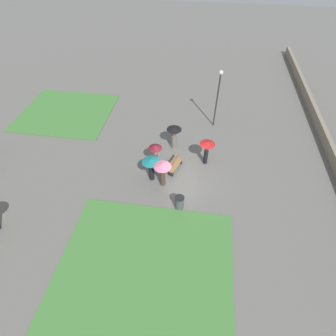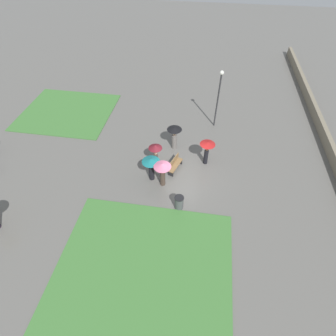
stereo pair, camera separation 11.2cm
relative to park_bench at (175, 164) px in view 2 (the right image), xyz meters
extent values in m
plane|color=#66635E|center=(-0.49, -0.60, -0.46)|extent=(90.00, 90.00, 0.00)
cube|color=#427A38|center=(-8.08, 0.59, -0.43)|extent=(9.16, 9.07, 0.06)
cube|color=#427A38|center=(5.63, 10.55, -0.43)|extent=(6.94, 7.91, 0.06)
cube|color=brown|center=(-0.02, -0.07, -0.04)|extent=(1.64, 0.92, 0.05)
cube|color=brown|center=(0.04, 0.10, 0.21)|extent=(1.51, 0.57, 0.45)
cube|color=#232326|center=(-0.68, 0.16, -0.26)|extent=(0.20, 0.38, 0.40)
cube|color=#232326|center=(0.63, -0.29, -0.26)|extent=(0.20, 0.38, 0.40)
cylinder|color=#2D2D30|center=(5.68, -2.60, 1.79)|extent=(0.12, 0.12, 4.50)
sphere|color=white|center=(5.68, -2.60, 4.20)|extent=(0.32, 0.32, 0.32)
cylinder|color=#4C4C51|center=(-3.25, -0.73, 0.00)|extent=(0.54, 0.54, 0.93)
cylinder|color=black|center=(-3.25, -0.73, 0.48)|extent=(0.58, 0.58, 0.03)
cylinder|color=#47382D|center=(-1.52, 0.58, 0.09)|extent=(0.48, 0.48, 1.11)
sphere|color=beige|center=(-1.52, 0.58, 0.75)|extent=(0.22, 0.22, 0.22)
cylinder|color=#4C4C4F|center=(-1.52, 0.58, 1.04)|extent=(0.02, 0.02, 0.35)
cone|color=pink|center=(-1.52, 0.58, 1.33)|extent=(1.13, 1.13, 0.23)
cylinder|color=slate|center=(2.31, 0.35, 0.12)|extent=(0.49, 0.49, 1.16)
sphere|color=tan|center=(2.31, 0.35, 0.81)|extent=(0.21, 0.21, 0.21)
cylinder|color=#4C4C4F|center=(2.31, 0.35, 1.09)|extent=(0.02, 0.02, 0.35)
cone|color=black|center=(2.31, 0.35, 1.35)|extent=(1.09, 1.09, 0.18)
cylinder|color=black|center=(-1.13, 1.40, 0.06)|extent=(0.43, 0.43, 1.05)
sphere|color=tan|center=(-1.13, 1.40, 0.70)|extent=(0.21, 0.21, 0.21)
cylinder|color=#4C4C4F|center=(-1.13, 1.40, 0.98)|extent=(0.02, 0.02, 0.35)
cone|color=#197075|center=(-1.13, 1.40, 1.26)|extent=(1.19, 1.19, 0.22)
cylinder|color=#47382D|center=(0.22, 1.37, 0.05)|extent=(0.34, 0.34, 1.02)
sphere|color=tan|center=(0.22, 1.37, 0.67)|extent=(0.23, 0.23, 0.23)
cylinder|color=#4C4C4F|center=(0.22, 1.37, 0.96)|extent=(0.02, 0.02, 0.35)
cone|color=maroon|center=(0.22, 1.37, 1.27)|extent=(0.95, 0.95, 0.27)
cylinder|color=black|center=(0.97, -2.12, 0.14)|extent=(0.32, 0.32, 1.19)
sphere|color=brown|center=(0.97, -2.12, 0.84)|extent=(0.22, 0.22, 0.22)
cylinder|color=#4C4C4F|center=(0.97, -2.12, 1.13)|extent=(0.02, 0.02, 0.35)
cone|color=red|center=(0.97, -2.12, 1.39)|extent=(1.06, 1.06, 0.18)
camera|label=1|loc=(-12.93, -1.45, 12.92)|focal=28.00mm
camera|label=2|loc=(-12.91, -1.56, 12.92)|focal=28.00mm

